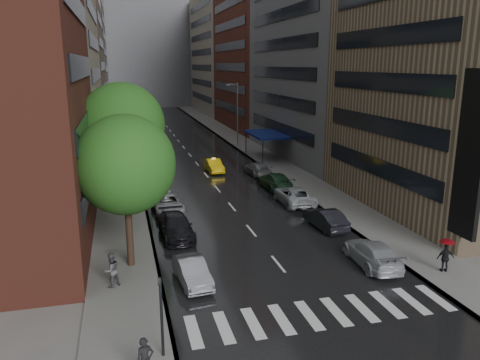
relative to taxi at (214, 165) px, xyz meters
name	(u,v)px	position (x,y,z in m)	size (l,w,h in m)	color
ground	(303,295)	(-1.12, -29.40, -0.72)	(220.00, 220.00, 0.00)	gray
road	(180,143)	(-1.12, 20.60, -0.71)	(14.00, 140.00, 0.01)	black
sidewalk_left	(119,145)	(-10.12, 20.60, -0.64)	(4.00, 140.00, 0.15)	gray
sidewalk_right	(237,140)	(7.88, 20.60, -0.64)	(4.00, 140.00, 0.15)	gray
crosswalk	(323,313)	(-0.92, -31.40, -0.70)	(13.15, 2.80, 0.01)	silver
buildings_left	(73,36)	(-16.12, 29.39, 15.27)	(8.00, 108.00, 38.00)	maroon
buildings_right	(262,44)	(13.88, 27.30, 14.32)	(8.05, 109.10, 36.00)	#937A5B
building_far	(147,48)	(-1.12, 88.60, 15.28)	(40.00, 14.00, 32.00)	slate
tree_near	(125,165)	(-9.72, -23.64, 5.50)	(5.70, 5.70, 9.08)	#382619
tree_mid	(122,126)	(-9.72, -13.31, 6.43)	(6.55, 6.55, 10.44)	#382619
tree_far	(121,118)	(-9.72, 0.41, 5.48)	(5.68, 5.68, 9.06)	#382619
taxi	(214,165)	(0.00, 0.00, 0.00)	(1.52, 4.35, 1.43)	yellow
parked_cars_left	(165,198)	(-6.52, -11.68, 0.01)	(2.65, 31.01, 1.52)	gray
parked_cars_right	(295,196)	(4.28, -14.18, 0.03)	(2.66, 29.33, 1.57)	#A6A9AF
ped_black_umbrella	(111,265)	(-10.79, -26.25, 0.66)	(1.16, 1.11, 2.09)	#4A4A4F
ped_red_umbrella	(446,252)	(7.67, -29.05, 0.61)	(1.03, 0.82, 2.01)	black
traffic_light	(161,309)	(-8.72, -33.06, 1.51)	(0.18, 0.15, 3.45)	black
street_lamp_left	(130,130)	(-8.84, 0.60, 4.17)	(1.74, 0.22, 9.00)	gray
street_lamp_right	(237,113)	(6.60, 15.60, 4.17)	(1.74, 0.22, 9.00)	gray
awning	(266,134)	(7.86, 5.60, 2.42)	(4.00, 8.00, 3.12)	navy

